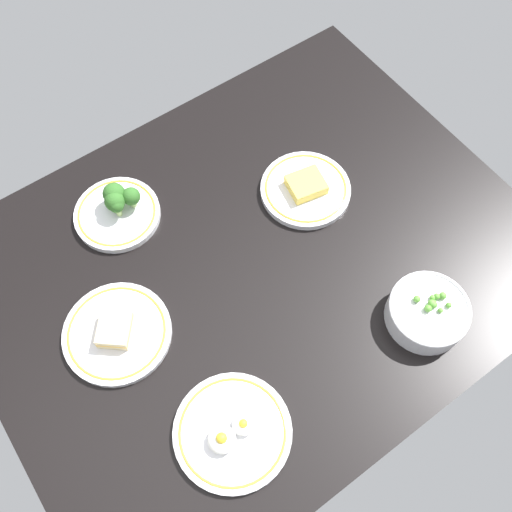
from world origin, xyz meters
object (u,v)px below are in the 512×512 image
at_px(plate_broccoli, 118,209).
at_px(plate_sandwich, 117,332).
at_px(plate_cheese, 306,189).
at_px(plate_eggs, 232,432).
at_px(bowl_peas, 427,312).

distance_m(plate_broccoli, plate_sandwich, 0.28).
bearing_deg(plate_cheese, plate_eggs, -141.72).
bearing_deg(plate_sandwich, bowl_peas, -32.15).
bearing_deg(plate_sandwich, plate_broccoli, 60.03).
bearing_deg(plate_broccoli, plate_cheese, -27.11).
distance_m(plate_sandwich, plate_eggs, 0.30).
distance_m(plate_cheese, bowl_peas, 0.38).
bearing_deg(bowl_peas, plate_cheese, 91.28).
relative_size(plate_broccoli, bowl_peas, 1.17).
bearing_deg(bowl_peas, plate_eggs, 175.24).
distance_m(plate_cheese, plate_eggs, 0.55).
bearing_deg(plate_eggs, plate_cheese, 38.28).
distance_m(plate_sandwich, plate_cheese, 0.51).
height_order(plate_sandwich, bowl_peas, bowl_peas).
bearing_deg(plate_sandwich, plate_eggs, -75.07).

